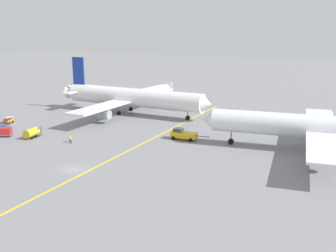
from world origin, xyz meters
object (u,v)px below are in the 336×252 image
Objects in this scene: ground_crew_ramp_agent_by_cones at (69,138)px; ground_crew_wing_walker_right at (71,139)px; gse_fuel_bowser_stubby at (33,132)px; jet_bridge at (156,90)px; airliner_being_pushed at (314,127)px; pushback_tug at (183,134)px; gse_belt_loader_portside at (1,127)px; gse_baggage_cart_near_cluster at (8,120)px; airliner_at_gate_left at (132,98)px; gse_container_dolly_flat at (5,132)px.

ground_crew_wing_walker_right is at bearing -37.00° from ground_crew_ramp_agent_by_cones.
gse_fuel_bowser_stubby is 10.20m from ground_crew_ramp_agent_by_cones.
jet_bridge is (-6.96, 55.82, 3.20)m from ground_crew_ramp_agent_by_cones.
airliner_being_pushed reaches higher than jet_bridge.
pushback_tug is 51.87m from jet_bridge.
gse_belt_loader_portside reaches higher than gse_baggage_cart_near_cluster.
ground_crew_wing_walker_right is (11.22, 0.30, -0.44)m from gse_fuel_bowser_stubby.
gse_baggage_cart_near_cluster is 1.74× the size of ground_crew_wing_walker_right.
jet_bridge reaches higher than pushback_tug.
gse_belt_loader_portside reaches higher than ground_crew_ramp_agent_by_cones.
gse_fuel_bowser_stubby is (-32.90, -14.54, 0.08)m from pushback_tug.
gse_fuel_bowser_stubby is at bearing -163.60° from airliner_being_pushed.
jet_bridge reaches higher than ground_crew_ramp_agent_by_cones.
airliner_being_pushed reaches higher than ground_crew_ramp_agent_by_cones.
gse_baggage_cart_near_cluster is at bearing -172.83° from pushback_tug.
gse_baggage_cart_near_cluster is at bearing 123.19° from gse_belt_loader_portside.
gse_belt_loader_portside is 2.87× the size of ground_crew_wing_walker_right.
airliner_at_gate_left is 29.54× the size of ground_crew_wing_walker_right.
airliner_being_pushed is 53.50m from ground_crew_wing_walker_right.
ground_crew_ramp_agent_by_cones is at bearing -149.51° from pushback_tug.
gse_fuel_bowser_stubby is at bearing -102.09° from airliner_at_gate_left.
jet_bridge reaches higher than gse_fuel_bowser_stubby.
gse_fuel_bowser_stubby reaches higher than ground_crew_wing_walker_right.
airliner_being_pushed reaches higher than gse_fuel_bowser_stubby.
gse_container_dolly_flat is (6.14, -4.03, 0.35)m from gse_belt_loader_portside.
jet_bridge is at bearing 86.83° from gse_fuel_bowser_stubby.
pushback_tug is 43.10m from gse_container_dolly_flat.
gse_container_dolly_flat is 0.18× the size of jet_bridge.
airliner_being_pushed is 9.33× the size of gse_fuel_bowser_stubby.
airliner_being_pushed is at bearing -16.26° from airliner_at_gate_left.
gse_fuel_bowser_stubby is 11.24m from ground_crew_wing_walker_right.
gse_container_dolly_flat is 59.95m from jet_bridge.
airliner_being_pushed is 12.35× the size of gse_container_dolly_flat.
gse_baggage_cart_near_cluster is 52.85m from jet_bridge.
jet_bridge is (16.16, 55.01, 3.18)m from gse_belt_loader_portside.
gse_fuel_bowser_stubby is 57.09m from jet_bridge.
gse_baggage_cart_near_cluster is at bearing 154.30° from gse_fuel_bowser_stubby.
pushback_tug is at bearing 30.49° from ground_crew_ramp_agent_by_cones.
airliner_at_gate_left reaches higher than gse_fuel_bowser_stubby.
airliner_at_gate_left is 1.06× the size of airliner_being_pushed.
airliner_at_gate_left is 34.87m from gse_fuel_bowser_stubby.
airliner_being_pushed is at bearing 19.50° from ground_crew_wing_walker_right.
pushback_tug is (-28.58, -3.55, -4.09)m from airliner_being_pushed.
jet_bridge is at bearing 125.04° from pushback_tug.
pushback_tug reaches higher than ground_crew_ramp_agent_by_cones.
airliner_at_gate_left reaches higher than pushback_tug.
gse_baggage_cart_near_cluster reaches higher than ground_crew_wing_walker_right.
gse_belt_loader_portside is at bearing -164.65° from pushback_tug.
gse_baggage_cart_near_cluster is at bearing -133.55° from airliner_at_gate_left.
gse_fuel_bowser_stubby is at bearing -8.47° from gse_belt_loader_portside.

